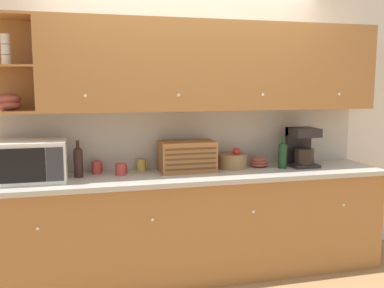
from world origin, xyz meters
TOP-DOWN VIEW (x-y plane):
  - ground_plane at (0.00, 0.00)m, footprint 24.00×24.00m
  - wall_back at (0.00, 0.03)m, footprint 5.75×0.06m
  - counter_unit at (0.00, -0.30)m, footprint 3.37×0.63m
  - backsplash_panel at (0.00, -0.01)m, footprint 3.35×0.01m
  - upper_cabinets at (0.17, -0.19)m, footprint 3.35×0.40m
  - microwave at (-1.33, -0.28)m, footprint 0.56×0.39m
  - wine_bottle at (-0.96, -0.22)m, footprint 0.07×0.07m
  - mug_patterned_third at (-0.81, -0.11)m, footprint 0.09×0.08m
  - mug_blue_second at (-0.62, -0.23)m, footprint 0.10×0.09m
  - mug at (-0.42, -0.06)m, footprint 0.09×0.08m
  - bread_box at (-0.04, -0.20)m, footprint 0.48×0.30m
  - fruit_basket at (0.39, -0.16)m, footprint 0.27×0.27m
  - bowl_stack_on_counter at (0.65, -0.17)m, footprint 0.17×0.17m
  - second_wine_bottle at (0.83, -0.28)m, footprint 0.08×0.08m
  - coffee_maker at (1.04, -0.24)m, footprint 0.24×0.25m

SIDE VIEW (x-z plane):
  - ground_plane at x=0.00m, z-range 0.00..0.00m
  - counter_unit at x=0.00m, z-range 0.00..0.91m
  - bowl_stack_on_counter at x=0.65m, z-range 0.91..1.00m
  - mug at x=-0.42m, z-range 0.91..1.01m
  - mug_blue_second at x=-0.62m, z-range 0.91..1.01m
  - mug_patterned_third at x=-0.81m, z-range 0.91..1.02m
  - fruit_basket at x=0.39m, z-range 0.88..1.07m
  - second_wine_bottle at x=0.83m, z-range 0.90..1.18m
  - bread_box at x=-0.04m, z-range 0.91..1.17m
  - wine_bottle at x=-0.96m, z-range 0.89..1.20m
  - microwave at x=-1.33m, z-range 0.91..1.23m
  - coffee_maker at x=1.04m, z-range 0.91..1.27m
  - backsplash_panel at x=0.00m, z-range 0.91..1.44m
  - wall_back at x=0.00m, z-range 0.00..2.60m
  - upper_cabinets at x=0.17m, z-range 1.44..2.19m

